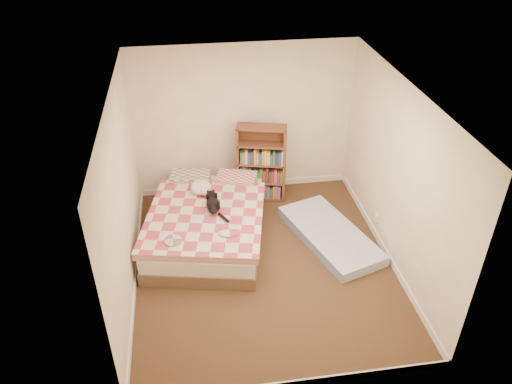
{
  "coord_description": "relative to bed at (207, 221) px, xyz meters",
  "views": [
    {
      "loc": [
        -0.89,
        -5.2,
        4.62
      ],
      "look_at": [
        -0.06,
        0.3,
        1.0
      ],
      "focal_mm": 35.0,
      "sensor_mm": 36.0,
      "label": 1
    }
  ],
  "objects": [
    {
      "name": "bed",
      "position": [
        0.0,
        0.0,
        0.0
      ],
      "size": [
        1.95,
        2.46,
        0.59
      ],
      "rotation": [
        0.0,
        0.0,
        -0.2
      ],
      "color": "brown",
      "rests_on": "room"
    },
    {
      "name": "black_cat",
      "position": [
        0.1,
        -0.03,
        0.33
      ],
      "size": [
        0.24,
        0.71,
        0.16
      ],
      "rotation": [
        0.0,
        0.0,
        0.04
      ],
      "color": "black",
      "rests_on": "bed"
    },
    {
      "name": "room",
      "position": [
        0.73,
        -0.74,
        0.93
      ],
      "size": [
        3.51,
        4.01,
        2.51
      ],
      "color": "#40321B",
      "rests_on": "ground"
    },
    {
      "name": "white_dog",
      "position": [
        -0.04,
        0.39,
        0.34
      ],
      "size": [
        0.41,
        0.43,
        0.17
      ],
      "rotation": [
        0.0,
        0.0,
        -0.39
      ],
      "color": "white",
      "rests_on": "bed"
    },
    {
      "name": "bookshelf",
      "position": [
        0.95,
        0.95,
        0.23
      ],
      "size": [
        0.84,
        0.44,
        1.3
      ],
      "rotation": [
        0.0,
        0.0,
        -0.24
      ],
      "color": "#56321D",
      "rests_on": "room"
    },
    {
      "name": "floor_mattress",
      "position": [
        1.78,
        -0.35,
        -0.19
      ],
      "size": [
        1.29,
        1.91,
        0.16
      ],
      "primitive_type": "cube",
      "rotation": [
        0.0,
        0.0,
        0.32
      ],
      "color": "#7995CA",
      "rests_on": "room"
    }
  ]
}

